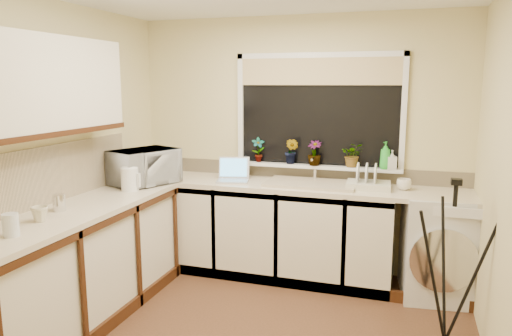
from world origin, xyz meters
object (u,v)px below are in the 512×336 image
Objects in this scene: plant_d at (353,155)px; cup_back at (404,184)px; plant_c at (314,153)px; kettle at (130,180)px; tripod at (450,263)px; soap_bottle_clear at (392,160)px; plant_a at (258,150)px; washing_machine at (441,245)px; cup_left at (40,214)px; plant_b at (292,151)px; glass_jug at (11,225)px; dish_rack at (368,185)px; laptop at (233,175)px; soap_bottle_green at (385,155)px; microwave at (144,167)px; steel_jar at (59,203)px.

cup_back is (0.47, -0.18, -0.21)m from plant_d.
kettle is at bearing -147.81° from plant_c.
tripod is 6.78× the size of soap_bottle_clear.
plant_c is at bearing -3.20° from plant_a.
washing_machine is 0.76× the size of tripod.
cup_back is 2.91m from cup_left.
plant_b is at bearing 171.08° from cup_back.
glass_jug is at bearing -89.81° from kettle.
plant_c is (-1.16, 1.03, 0.57)m from tripod.
dish_rack is 2.82m from glass_jug.
soap_bottle_clear is at bearing -5.29° from laptop.
microwave is at bearing -163.40° from soap_bottle_green.
microwave reaches higher than cup_back.
steel_jar is 1.04m from microwave.
plant_c is at bearing 157.35° from dish_rack.
dish_rack is 2.54m from steel_jar.
washing_machine is 0.79m from dish_rack.
steel_jar is 0.51× the size of plant_a.
soap_bottle_clear is (0.93, -0.01, -0.04)m from plant_b.
washing_machine is 6.37× the size of glass_jug.
dish_rack is at bearing -54.80° from microwave.
steel_jar is (-0.82, -1.43, 0.00)m from laptop.
soap_bottle_clear reaches higher than steel_jar.
plant_d is 0.54m from cup_back.
laptop reaches higher than kettle.
plant_d reaches higher than microwave.
laptop is at bearing -163.51° from plant_c.
microwave is at bearing 94.56° from kettle.
soap_bottle_green is 1.42× the size of soap_bottle_clear.
plant_b is at bearing 161.38° from tripod.
soap_bottle_green is at bearing 137.75° from cup_back.
plant_b is 1.96× the size of cup_back.
dish_rack is 0.34m from soap_bottle_clear.
dish_rack is at bearing -14.63° from plant_b.
soap_bottle_clear reaches higher than kettle.
plant_b reaches higher than soap_bottle_clear.
plant_a reaches higher than laptop.
dish_rack is at bearing -12.45° from laptop.
dish_rack is at bearing 35.12° from steel_jar.
steel_jar is 2.55m from plant_d.
glass_jug is 0.80× the size of soap_bottle_clear.
cup_back is (2.28, 0.47, -0.11)m from microwave.
soap_bottle_green is at bearing 41.86° from cup_left.
soap_bottle_green is (0.29, -0.02, 0.01)m from plant_d.
plant_a is at bearing 176.57° from plant_b.
laptop is at bearing -124.24° from plant_a.
soap_bottle_clear is 1.58× the size of cup_left.
plant_b is (-1.39, 1.04, 0.58)m from tripod.
glass_jug reaches higher than steel_jar.
soap_bottle_green reaches higher than dish_rack.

